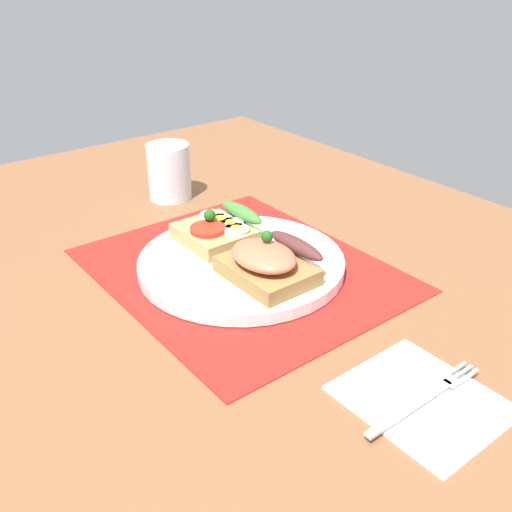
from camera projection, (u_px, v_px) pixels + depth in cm
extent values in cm
cube|color=brown|center=(242.00, 281.00, 74.60)|extent=(120.00, 90.00, 3.20)
cube|color=#A5201A|center=(241.00, 269.00, 73.77)|extent=(37.75, 31.43, 0.30)
cylinder|color=white|center=(241.00, 263.00, 73.34)|extent=(25.88, 25.88, 1.54)
cube|color=tan|center=(214.00, 234.00, 76.54)|extent=(9.46, 8.23, 2.00)
cylinder|color=red|center=(208.00, 229.00, 74.97)|extent=(4.61, 4.61, 0.60)
ellipsoid|color=#3E7C34|center=(242.00, 213.00, 78.10)|extent=(8.33, 2.20, 1.80)
sphere|color=#1E5919|center=(209.00, 215.00, 76.09)|extent=(1.60, 1.60, 1.60)
cylinder|color=white|center=(212.00, 216.00, 78.81)|extent=(3.30, 3.30, 0.50)
cylinder|color=yellow|center=(212.00, 213.00, 78.66)|extent=(1.49, 1.49, 0.16)
cylinder|color=white|center=(220.00, 220.00, 77.53)|extent=(3.30, 3.30, 0.50)
cylinder|color=yellow|center=(220.00, 218.00, 77.37)|extent=(1.49, 1.49, 0.16)
cylinder|color=white|center=(231.00, 224.00, 76.41)|extent=(3.30, 3.30, 0.50)
cylinder|color=yellow|center=(231.00, 222.00, 76.25)|extent=(1.49, 1.49, 0.16)
cylinder|color=white|center=(236.00, 230.00, 74.83)|extent=(3.30, 3.30, 0.50)
cylinder|color=yellow|center=(236.00, 228.00, 74.67)|extent=(1.49, 1.49, 0.16)
cube|color=olive|center=(267.00, 271.00, 68.12)|extent=(10.68, 8.12, 1.95)
ellipsoid|color=#E66A4A|center=(264.00, 256.00, 66.89)|extent=(8.76, 6.50, 2.29)
ellipsoid|color=#522929|center=(296.00, 246.00, 69.66)|extent=(9.08, 2.20, 1.80)
sphere|color=#1E5919|center=(267.00, 236.00, 67.13)|extent=(1.40, 1.40, 1.40)
cube|color=white|center=(422.00, 399.00, 52.58)|extent=(13.55, 11.91, 0.60)
cube|color=#B7B7BC|center=(410.00, 408.00, 50.90)|extent=(0.80, 11.03, 0.32)
cube|color=#B7B7BC|center=(450.00, 381.00, 54.00)|extent=(1.50, 1.20, 0.32)
cube|color=#B7B7BC|center=(457.00, 369.00, 55.54)|extent=(0.32, 2.80, 0.32)
cube|color=#B7B7BC|center=(463.00, 372.00, 55.08)|extent=(0.32, 2.80, 0.32)
cube|color=#B7B7BC|center=(469.00, 376.00, 54.63)|extent=(0.32, 2.80, 0.32)
cylinder|color=silver|center=(169.00, 172.00, 93.04)|extent=(6.85, 6.85, 8.86)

